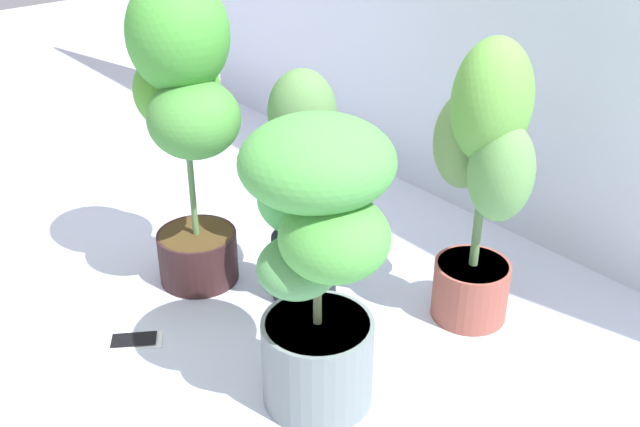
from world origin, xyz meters
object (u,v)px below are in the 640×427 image
at_px(potted_plant_front_left, 184,102).
at_px(potted_plant_back_right, 483,167).
at_px(potted_plant_center, 302,180).
at_px(potted_plant_front_right, 317,248).
at_px(cell_phone, 134,340).

xyz_separation_m(potted_plant_front_left, potted_plant_back_right, (0.62, 0.47, -0.11)).
bearing_deg(potted_plant_front_left, potted_plant_center, 33.61).
xyz_separation_m(potted_plant_front_right, potted_plant_center, (-0.35, 0.24, -0.05)).
bearing_deg(potted_plant_center, potted_plant_front_right, -34.18).
bearing_deg(potted_plant_center, cell_phone, -104.20).
xyz_separation_m(potted_plant_front_left, cell_phone, (0.15, -0.29, -0.55)).
xyz_separation_m(potted_plant_back_right, potted_plant_center, (-0.35, -0.29, -0.08)).
distance_m(potted_plant_center, cell_phone, 0.61).
distance_m(potted_plant_front_left, cell_phone, 0.64).
xyz_separation_m(potted_plant_back_right, potted_plant_front_right, (-0.00, -0.53, -0.03)).
distance_m(potted_plant_front_right, cell_phone, 0.67).
bearing_deg(potted_plant_front_right, potted_plant_center, 145.82).
height_order(potted_plant_front_right, cell_phone, potted_plant_front_right).
xyz_separation_m(potted_plant_front_left, potted_plant_front_right, (0.62, -0.06, -0.14)).
relative_size(potted_plant_back_right, potted_plant_front_right, 1.10).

